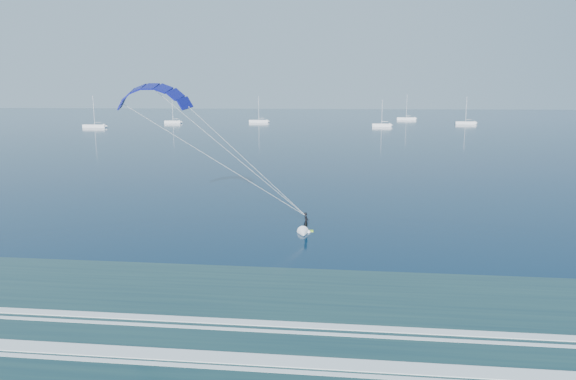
{
  "coord_description": "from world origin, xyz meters",
  "views": [
    {
      "loc": [
        6.25,
        -17.09,
        12.67
      ],
      "look_at": [
        1.52,
        24.85,
        4.81
      ],
      "focal_mm": 32.0,
      "sensor_mm": 36.0,
      "label": 1
    }
  ],
  "objects_px": {
    "sailboat_1": "(173,122)",
    "sailboat_0": "(95,126)",
    "sailboat_4": "(406,118)",
    "sailboat_5": "(465,123)",
    "kitesurfer_rig": "(230,153)",
    "sailboat_2": "(259,121)",
    "sailboat_3": "(382,125)"
  },
  "relations": [
    {
      "from": "sailboat_2",
      "to": "sailboat_5",
      "type": "bearing_deg",
      "value": -2.17
    },
    {
      "from": "sailboat_1",
      "to": "sailboat_5",
      "type": "height_order",
      "value": "sailboat_5"
    },
    {
      "from": "sailboat_0",
      "to": "sailboat_1",
      "type": "xyz_separation_m",
      "value": [
        20.11,
        33.46,
        -0.01
      ]
    },
    {
      "from": "kitesurfer_rig",
      "to": "sailboat_2",
      "type": "relative_size",
      "value": 1.5
    },
    {
      "from": "sailboat_5",
      "to": "sailboat_4",
      "type": "bearing_deg",
      "value": 119.25
    },
    {
      "from": "sailboat_5",
      "to": "sailboat_0",
      "type": "bearing_deg",
      "value": -164.86
    },
    {
      "from": "kitesurfer_rig",
      "to": "sailboat_3",
      "type": "bearing_deg",
      "value": 81.68
    },
    {
      "from": "kitesurfer_rig",
      "to": "sailboat_5",
      "type": "bearing_deg",
      "value": 71.79
    },
    {
      "from": "sailboat_3",
      "to": "sailboat_5",
      "type": "relative_size",
      "value": 0.89
    },
    {
      "from": "kitesurfer_rig",
      "to": "sailboat_1",
      "type": "height_order",
      "value": "kitesurfer_rig"
    },
    {
      "from": "sailboat_2",
      "to": "sailboat_0",
      "type": "bearing_deg",
      "value": -142.67
    },
    {
      "from": "sailboat_0",
      "to": "sailboat_3",
      "type": "height_order",
      "value": "sailboat_0"
    },
    {
      "from": "sailboat_1",
      "to": "sailboat_3",
      "type": "distance_m",
      "value": 92.82
    },
    {
      "from": "sailboat_0",
      "to": "sailboat_4",
      "type": "bearing_deg",
      "value": 31.36
    },
    {
      "from": "sailboat_1",
      "to": "sailboat_5",
      "type": "xyz_separation_m",
      "value": [
        129.13,
        6.92,
        0.01
      ]
    },
    {
      "from": "sailboat_0",
      "to": "sailboat_3",
      "type": "distance_m",
      "value": 113.46
    },
    {
      "from": "kitesurfer_rig",
      "to": "sailboat_2",
      "type": "distance_m",
      "value": 193.65
    },
    {
      "from": "sailboat_2",
      "to": "sailboat_4",
      "type": "distance_m",
      "value": 78.5
    },
    {
      "from": "sailboat_0",
      "to": "sailboat_2",
      "type": "distance_m",
      "value": 72.3
    },
    {
      "from": "sailboat_5",
      "to": "sailboat_1",
      "type": "bearing_deg",
      "value": -176.93
    },
    {
      "from": "kitesurfer_rig",
      "to": "sailboat_0",
      "type": "bearing_deg",
      "value": 120.7
    },
    {
      "from": "sailboat_3",
      "to": "sailboat_0",
      "type": "bearing_deg",
      "value": -170.28
    },
    {
      "from": "sailboat_4",
      "to": "sailboat_5",
      "type": "xyz_separation_m",
      "value": [
        21.11,
        -37.7,
        -0.01
      ]
    },
    {
      "from": "sailboat_0",
      "to": "kitesurfer_rig",
      "type": "bearing_deg",
      "value": -59.3
    },
    {
      "from": "sailboat_4",
      "to": "sailboat_5",
      "type": "bearing_deg",
      "value": -60.75
    },
    {
      "from": "kitesurfer_rig",
      "to": "sailboat_3",
      "type": "relative_size",
      "value": 1.68
    },
    {
      "from": "sailboat_2",
      "to": "sailboat_3",
      "type": "relative_size",
      "value": 1.12
    },
    {
      "from": "sailboat_2",
      "to": "kitesurfer_rig",
      "type": "bearing_deg",
      "value": -81.09
    },
    {
      "from": "kitesurfer_rig",
      "to": "sailboat_1",
      "type": "bearing_deg",
      "value": 110.43
    },
    {
      "from": "kitesurfer_rig",
      "to": "sailboat_1",
      "type": "xyz_separation_m",
      "value": [
        -67.36,
        180.8,
        -6.9
      ]
    },
    {
      "from": "sailboat_1",
      "to": "sailboat_0",
      "type": "bearing_deg",
      "value": -121.01
    },
    {
      "from": "sailboat_2",
      "to": "sailboat_5",
      "type": "height_order",
      "value": "sailboat_5"
    }
  ]
}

